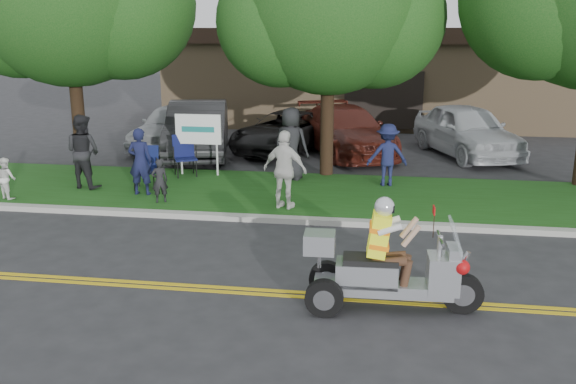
# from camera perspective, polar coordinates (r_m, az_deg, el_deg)

# --- Properties ---
(ground) EXTENTS (120.00, 120.00, 0.00)m
(ground) POSITION_cam_1_polar(r_m,az_deg,el_deg) (10.01, -3.06, -8.13)
(ground) COLOR #28282B
(ground) RESTS_ON ground
(centerline_near) EXTENTS (60.00, 0.10, 0.01)m
(centerline_near) POSITION_cam_1_polar(r_m,az_deg,el_deg) (9.49, -3.78, -9.45)
(centerline_near) COLOR gold
(centerline_near) RESTS_ON ground
(centerline_far) EXTENTS (60.00, 0.10, 0.01)m
(centerline_far) POSITION_cam_1_polar(r_m,az_deg,el_deg) (9.63, -3.57, -9.06)
(centerline_far) COLOR gold
(centerline_far) RESTS_ON ground
(curb) EXTENTS (60.00, 0.25, 0.12)m
(curb) POSITION_cam_1_polar(r_m,az_deg,el_deg) (12.81, -0.32, -2.60)
(curb) COLOR #A8A89E
(curb) RESTS_ON ground
(grass_verge) EXTENTS (60.00, 4.00, 0.10)m
(grass_verge) POSITION_cam_1_polar(r_m,az_deg,el_deg) (14.85, 0.97, -0.15)
(grass_verge) COLOR #1C4A13
(grass_verge) RESTS_ON ground
(commercial_building) EXTENTS (18.00, 8.20, 4.00)m
(commercial_building) POSITION_cam_1_polar(r_m,az_deg,el_deg) (28.06, 8.98, 10.85)
(commercial_building) COLOR #9E7F5B
(commercial_building) RESTS_ON ground
(tree_mid) EXTENTS (5.88, 4.80, 7.05)m
(tree_mid) POSITION_cam_1_polar(r_m,az_deg,el_deg) (16.31, 4.05, 16.70)
(tree_mid) COLOR #332114
(tree_mid) RESTS_ON ground
(business_sign) EXTENTS (1.25, 0.06, 1.75)m
(business_sign) POSITION_cam_1_polar(r_m,az_deg,el_deg) (16.55, -8.39, 5.52)
(business_sign) COLOR silver
(business_sign) RESTS_ON ground
(trike_scooter) EXTENTS (2.57, 0.86, 1.68)m
(trike_scooter) POSITION_cam_1_polar(r_m,az_deg,el_deg) (8.89, 8.99, -7.28)
(trike_scooter) COLOR black
(trike_scooter) RESTS_ON ground
(lawn_chair_a) EXTENTS (0.62, 0.64, 1.05)m
(lawn_chair_a) POSITION_cam_1_polar(r_m,az_deg,el_deg) (15.48, -13.08, 2.52)
(lawn_chair_a) COLOR black
(lawn_chair_a) RESTS_ON grass_verge
(lawn_chair_b) EXTENTS (0.78, 0.79, 1.09)m
(lawn_chair_b) POSITION_cam_1_polar(r_m,az_deg,el_deg) (16.67, -9.69, 3.65)
(lawn_chair_b) COLOR black
(lawn_chair_b) RESTS_ON grass_verge
(spectator_adult_left) EXTENTS (0.59, 0.39, 1.60)m
(spectator_adult_left) POSITION_cam_1_polar(r_m,az_deg,el_deg) (14.85, -13.66, 2.79)
(spectator_adult_left) COLOR #141839
(spectator_adult_left) RESTS_ON grass_verge
(spectator_adult_mid) EXTENTS (1.03, 0.89, 1.83)m
(spectator_adult_mid) POSITION_cam_1_polar(r_m,az_deg,el_deg) (15.88, -18.63, 3.62)
(spectator_adult_mid) COLOR black
(spectator_adult_mid) RESTS_ON grass_verge
(spectator_adult_right) EXTENTS (1.09, 0.68, 1.73)m
(spectator_adult_right) POSITION_cam_1_polar(r_m,az_deg,el_deg) (13.27, -0.29, 2.09)
(spectator_adult_right) COLOR silver
(spectator_adult_right) RESTS_ON grass_verge
(spectator_chair_a) EXTENTS (1.09, 0.72, 1.56)m
(spectator_chair_a) POSITION_cam_1_polar(r_m,az_deg,el_deg) (15.50, 9.27, 3.45)
(spectator_chair_a) COLOR #191D45
(spectator_chair_a) RESTS_ON grass_verge
(spectator_chair_b) EXTENTS (1.05, 0.82, 1.90)m
(spectator_chair_b) POSITION_cam_1_polar(r_m,az_deg,el_deg) (15.93, 0.27, 4.56)
(spectator_chair_b) COLOR black
(spectator_chair_b) RESTS_ON grass_verge
(child_left) EXTENTS (0.44, 0.39, 1.00)m
(child_left) POSITION_cam_1_polar(r_m,az_deg,el_deg) (14.12, -11.91, 1.04)
(child_left) COLOR black
(child_left) RESTS_ON grass_verge
(child_right) EXTENTS (0.59, 0.54, 0.97)m
(child_right) POSITION_cam_1_polar(r_m,az_deg,el_deg) (15.57, -24.87, 1.19)
(child_right) COLOR silver
(child_right) RESTS_ON grass_verge
(parked_car_far_left) EXTENTS (2.24, 4.66, 1.54)m
(parked_car_far_left) POSITION_cam_1_polar(r_m,az_deg,el_deg) (21.16, -10.57, 6.11)
(parked_car_far_left) COLOR #A1A4A8
(parked_car_far_left) RESTS_ON ground
(parked_car_left) EXTENTS (2.93, 5.45, 1.71)m
(parked_car_left) POSITION_cam_1_polar(r_m,az_deg,el_deg) (19.79, -8.44, 5.86)
(parked_car_left) COLOR #272729
(parked_car_left) RESTS_ON ground
(parked_car_mid) EXTENTS (3.63, 5.10, 1.29)m
(parked_car_mid) POSITION_cam_1_polar(r_m,az_deg,el_deg) (20.31, -0.26, 5.65)
(parked_car_mid) COLOR black
(parked_car_mid) RESTS_ON ground
(parked_car_right) EXTENTS (4.03, 5.65, 1.52)m
(parked_car_right) POSITION_cam_1_polar(r_m,az_deg,el_deg) (19.97, 5.39, 5.76)
(parked_car_right) COLOR #521B13
(parked_car_right) RESTS_ON ground
(parked_car_far_right) EXTENTS (3.48, 5.24, 1.66)m
(parked_car_far_right) POSITION_cam_1_polar(r_m,az_deg,el_deg) (20.30, 16.39, 5.57)
(parked_car_far_right) COLOR silver
(parked_car_far_right) RESTS_ON ground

